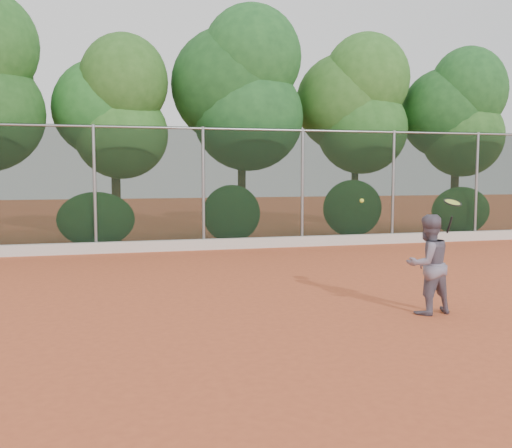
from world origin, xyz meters
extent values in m
plane|color=#C7552F|center=(0.00, 0.00, 0.00)|extent=(80.00, 80.00, 0.00)
cube|color=beige|center=(0.00, 6.82, 0.15)|extent=(24.00, 0.20, 0.30)
imported|color=slate|center=(2.15, -1.39, 0.78)|extent=(0.84, 0.69, 1.56)
cube|color=black|center=(0.00, 7.00, 1.75)|extent=(24.00, 0.01, 3.50)
cylinder|color=gray|center=(0.00, 7.00, 3.45)|extent=(24.00, 0.06, 0.06)
cylinder|color=gray|center=(-3.00, 7.00, 1.75)|extent=(0.09, 0.09, 3.50)
cylinder|color=gray|center=(0.00, 7.00, 1.75)|extent=(0.09, 0.09, 3.50)
cylinder|color=gray|center=(3.00, 7.00, 1.75)|extent=(0.09, 0.09, 3.50)
cylinder|color=gray|center=(6.00, 7.00, 1.75)|extent=(0.09, 0.09, 3.50)
cylinder|color=gray|center=(9.00, 7.00, 1.75)|extent=(0.09, 0.09, 3.50)
cylinder|color=#45301A|center=(-2.40, 9.30, 1.20)|extent=(0.28, 0.28, 2.40)
ellipsoid|color=#2C6221|center=(-2.20, 9.20, 3.40)|extent=(2.90, 2.40, 2.80)
ellipsoid|color=#205D20|center=(-2.70, 9.50, 4.20)|extent=(3.20, 2.70, 3.10)
ellipsoid|color=#29571D|center=(-2.10, 9.00, 5.00)|extent=(2.70, 2.30, 2.90)
cylinder|color=#3A2816|center=(1.60, 9.00, 1.50)|extent=(0.26, 0.26, 3.00)
ellipsoid|color=#286B2B|center=(1.80, 8.90, 4.00)|extent=(3.60, 3.00, 3.50)
ellipsoid|color=#245F24|center=(1.30, 9.20, 5.00)|extent=(3.90, 3.20, 3.80)
ellipsoid|color=#2B722D|center=(1.90, 8.80, 5.90)|extent=(3.20, 2.70, 3.30)
cylinder|color=#402C18|center=(5.70, 9.20, 1.35)|extent=(0.24, 0.24, 2.70)
ellipsoid|color=#24571E|center=(5.90, 9.10, 3.70)|extent=(3.20, 2.70, 3.10)
ellipsoid|color=#28551D|center=(5.40, 9.40, 4.60)|extent=(3.50, 2.90, 3.40)
ellipsoid|color=#2A5D20|center=(6.00, 9.00, 5.40)|extent=(3.00, 2.50, 3.10)
cylinder|color=#422719|center=(9.40, 8.80, 1.25)|extent=(0.28, 0.28, 2.50)
ellipsoid|color=#3B772D|center=(9.60, 8.70, 3.50)|extent=(3.00, 2.50, 2.90)
ellipsoid|color=#266225|center=(9.10, 9.00, 4.30)|extent=(3.30, 2.80, 3.20)
ellipsoid|color=#296C2A|center=(9.70, 8.60, 5.10)|extent=(2.80, 2.40, 3.00)
ellipsoid|color=#30732B|center=(-3.00, 7.80, 0.85)|extent=(2.20, 1.16, 1.60)
ellipsoid|color=#266024|center=(1.00, 7.80, 0.95)|extent=(1.80, 1.04, 1.76)
ellipsoid|color=#2B6426|center=(5.00, 7.80, 1.05)|extent=(2.00, 1.10, 1.84)
ellipsoid|color=#39772D|center=(9.00, 7.80, 0.90)|extent=(2.16, 1.12, 1.64)
cylinder|color=black|center=(2.46, -1.47, 1.40)|extent=(0.05, 0.13, 0.27)
torus|color=black|center=(2.46, -1.53, 1.75)|extent=(0.31, 0.30, 0.12)
cylinder|color=#B2C93B|center=(2.46, -1.53, 1.75)|extent=(0.26, 0.25, 0.09)
sphere|color=yellow|center=(1.01, -1.40, 1.79)|extent=(0.06, 0.06, 0.06)
camera|label=1|loc=(-2.66, -9.21, 2.21)|focal=40.00mm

